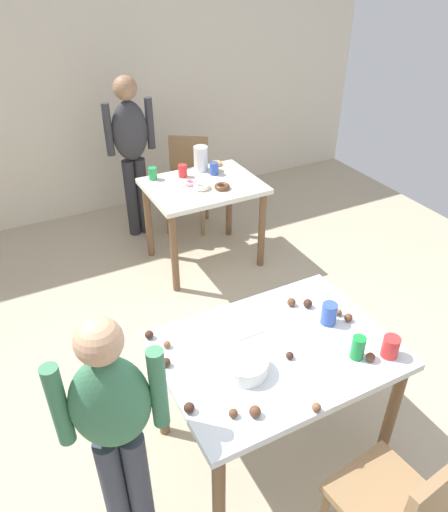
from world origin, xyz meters
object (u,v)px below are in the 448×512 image
object	(u,v)px
soda_can	(358,348)
dining_table_far	(203,197)
person_girl_near	(115,424)
chair_near_table	(404,505)
chair_far_table	(188,177)
dining_table_near	(276,363)
person_adult_far	(131,145)
mixing_bowl	(245,366)
pitcher_far	(201,158)

from	to	relation	value
soda_can	dining_table_far	bearing A→B (deg)	84.88
person_girl_near	soda_can	bearing A→B (deg)	-6.55
chair_near_table	dining_table_far	bearing A→B (deg)	82.14
chair_near_table	chair_far_table	world-z (taller)	same
dining_table_near	person_adult_far	world-z (taller)	person_adult_far
dining_table_near	dining_table_far	size ratio (longest dim) A/B	1.22
mixing_bowl	soda_can	size ratio (longest dim) A/B	1.74
chair_near_table	person_adult_far	size ratio (longest dim) A/B	0.58
dining_table_near	person_girl_near	bearing A→B (deg)	-173.72
chair_far_table	person_adult_far	bearing A→B (deg)	175.64
mixing_bowl	dining_table_far	bearing A→B (deg)	70.10
person_girl_near	chair_near_table	bearing A→B (deg)	-35.80
soda_can	person_girl_near	bearing A→B (deg)	173.45
dining_table_far	chair_far_table	xyz separation A→B (m)	(0.16, 0.71, -0.13)
chair_far_table	person_girl_near	size ratio (longest dim) A/B	0.65
person_girl_near	person_adult_far	xyz separation A→B (m)	(0.99, 2.75, 0.12)
dining_table_far	person_girl_near	bearing A→B (deg)	-123.84
dining_table_near	person_adult_far	xyz separation A→B (m)	(0.14, 2.66, 0.25)
person_adult_far	mixing_bowl	size ratio (longest dim) A/B	7.06
pitcher_far	dining_table_far	bearing A→B (deg)	-112.13
chair_far_table	person_girl_near	bearing A→B (deg)	-119.04
person_girl_near	person_adult_far	size ratio (longest dim) A/B	0.89
chair_far_table	person_girl_near	world-z (taller)	person_girl_near
mixing_bowl	soda_can	bearing A→B (deg)	-17.32
soda_can	pitcher_far	distance (m)	2.42
mixing_bowl	soda_can	world-z (taller)	soda_can
chair_far_table	dining_table_near	bearing A→B (deg)	-104.13
mixing_bowl	pitcher_far	xyz separation A→B (m)	(0.82, 2.24, 0.07)
chair_far_table	soda_can	distance (m)	2.88
chair_far_table	chair_near_table	bearing A→B (deg)	-98.93
dining_table_far	mixing_bowl	bearing A→B (deg)	-109.90
dining_table_far	pitcher_far	size ratio (longest dim) A/B	4.37
dining_table_far	soda_can	size ratio (longest dim) A/B	7.61
person_girl_near	pitcher_far	size ratio (longest dim) A/B	6.26
mixing_bowl	soda_can	distance (m)	0.55
dining_table_near	soda_can	size ratio (longest dim) A/B	9.27
chair_far_table	person_adult_far	size ratio (longest dim) A/B	0.58
person_adult_far	soda_can	distance (m)	2.89
mixing_bowl	person_adult_far	bearing A→B (deg)	82.49
dining_table_near	pitcher_far	distance (m)	2.27
dining_table_near	dining_table_far	xyz separation A→B (m)	(0.50, 1.91, -0.02)
person_adult_far	soda_can	world-z (taller)	person_adult_far
dining_table_far	mixing_bowl	size ratio (longest dim) A/B	4.36
dining_table_near	person_adult_far	distance (m)	2.67
pitcher_far	person_adult_far	bearing A→B (deg)	134.20
chair_near_table	person_girl_near	distance (m)	1.23
mixing_bowl	dining_table_near	bearing A→B (deg)	16.04
person_girl_near	mixing_bowl	world-z (taller)	person_girl_near
mixing_bowl	person_girl_near	bearing A→B (deg)	-177.21
dining_table_far	chair_far_table	bearing A→B (deg)	77.06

